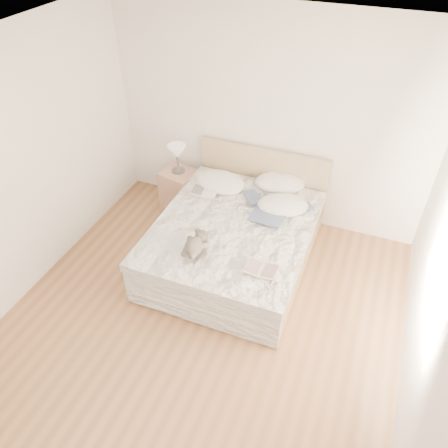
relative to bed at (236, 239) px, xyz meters
The scene contains 16 objects.
floor 1.23m from the bed, 90.00° to the right, with size 4.00×4.50×0.00m, color brown.
ceiling 2.67m from the bed, 90.00° to the right, with size 4.00×4.50×0.00m, color white.
wall_back 1.49m from the bed, 90.00° to the left, with size 4.00×0.02×2.70m, color white.
wall_left 2.55m from the bed, 149.21° to the right, with size 0.02×4.50×2.70m, color white.
wall_right 2.55m from the bed, 30.79° to the right, with size 0.02×4.50×2.70m, color white.
window 2.46m from the bed, 24.16° to the right, with size 0.02×1.30×1.10m, color white.
bed is the anchor object (origin of this frame).
nightstand 1.31m from the bed, 146.42° to the left, with size 0.45×0.40×0.56m, color tan.
table_lamp 1.44m from the bed, 145.94° to the left, with size 0.31×0.31×0.39m.
pillow_left 0.82m from the bed, 126.47° to the left, with size 0.66×0.46×0.20m, color white.
pillow_middle 0.97m from the bed, 72.98° to the left, with size 0.63×0.44×0.19m, color white.
pillow_right 0.69m from the bed, 44.78° to the left, with size 0.60×0.42×0.18m, color white.
blouse 0.54m from the bed, 39.98° to the left, with size 0.59×0.63×0.02m, color #3A4968, non-canonical shape.
photo_book 0.72m from the bed, 148.25° to the left, with size 0.34×0.24×0.03m, color white.
childrens_book 0.92m from the bed, 52.47° to the right, with size 0.34×0.23×0.02m, color beige.
teddy_bear 0.80m from the bed, 107.60° to the right, with size 0.23×0.32×0.17m, color #554D42, non-canonical shape.
Camera 1 is at (1.30, -2.48, 3.72)m, focal length 35.00 mm.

